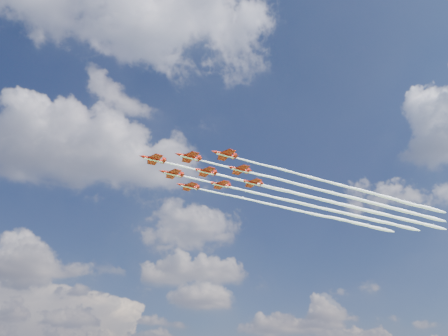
{
  "coord_description": "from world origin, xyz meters",
  "views": [
    {
      "loc": [
        -18.51,
        -137.21,
        4.0
      ],
      "look_at": [
        12.57,
        2.48,
        77.08
      ],
      "focal_mm": 35.0,
      "sensor_mm": 36.0,
      "label": 1
    }
  ],
  "objects": [
    {
      "name": "jet_row3_centre",
      "position": [
        63.7,
        20.7,
        75.59
      ],
      "size": [
        121.98,
        38.81,
        2.46
      ],
      "rotation": [
        0.0,
        0.0,
        0.28
      ],
      "color": "#A41409"
    },
    {
      "name": "jet_tail",
      "position": [
        83.1,
        26.32,
        75.59
      ],
      "size": [
        121.98,
        38.81,
        2.46
      ],
      "rotation": [
        0.0,
        0.0,
        0.28
      ],
      "color": "#A41409"
    },
    {
      "name": "jet_row4_port",
      "position": [
        75.46,
        16.38,
        75.59
      ],
      "size": [
        121.98,
        38.81,
        2.46
      ],
      "rotation": [
        0.0,
        0.0,
        0.28
      ],
      "color": "#A41409"
    },
    {
      "name": "jet_lead",
      "position": [
        44.29,
        15.07,
        75.59
      ],
      "size": [
        121.98,
        38.81,
        2.46
      ],
      "rotation": [
        0.0,
        0.0,
        0.28
      ],
      "color": "#A41409"
    },
    {
      "name": "jet_row4_starb",
      "position": [
        71.33,
        30.63,
        75.59
      ],
      "size": [
        121.98,
        38.81,
        2.46
      ],
      "rotation": [
        0.0,
        0.0,
        0.28
      ],
      "color": "#A41409"
    },
    {
      "name": "jet_row3_port",
      "position": [
        67.83,
        6.45,
        75.59
      ],
      "size": [
        121.98,
        38.81,
        2.46
      ],
      "rotation": [
        0.0,
        0.0,
        0.28
      ],
      "color": "#A41409"
    },
    {
      "name": "jet_row2_starb",
      "position": [
        51.93,
        25.01,
        75.59
      ],
      "size": [
        121.98,
        38.81,
        2.46
      ],
      "rotation": [
        0.0,
        0.0,
        0.28
      ],
      "color": "#A41409"
    },
    {
      "name": "jet_row3_starb",
      "position": [
        59.57,
        34.94,
        75.59
      ],
      "size": [
        121.98,
        38.81,
        2.46
      ],
      "rotation": [
        0.0,
        0.0,
        0.28
      ],
      "color": "#A41409"
    },
    {
      "name": "jet_row2_port",
      "position": [
        56.06,
        10.76,
        75.59
      ],
      "size": [
        121.98,
        38.81,
        2.46
      ],
      "rotation": [
        0.0,
        0.0,
        0.28
      ],
      "color": "#A41409"
    }
  ]
}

